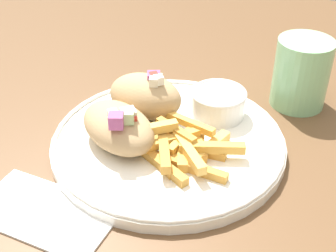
% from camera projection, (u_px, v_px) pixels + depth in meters
% --- Properties ---
extents(table, '(1.25, 1.25, 0.77)m').
position_uv_depth(table, '(180.00, 180.00, 0.68)').
color(table, brown).
rests_on(table, ground_plane).
extents(napkin, '(0.17, 0.11, 0.00)m').
position_uv_depth(napkin, '(45.00, 213.00, 0.51)').
color(napkin, white).
rests_on(napkin, table).
extents(plate, '(0.30, 0.30, 0.02)m').
position_uv_depth(plate, '(168.00, 141.00, 0.61)').
color(plate, white).
rests_on(plate, table).
extents(pita_sandwich_near, '(0.13, 0.11, 0.06)m').
position_uv_depth(pita_sandwich_near, '(118.00, 127.00, 0.58)').
color(pita_sandwich_near, tan).
rests_on(pita_sandwich_near, plate).
extents(pita_sandwich_far, '(0.11, 0.08, 0.07)m').
position_uv_depth(pita_sandwich_far, '(147.00, 94.00, 0.64)').
color(pita_sandwich_far, tan).
rests_on(pita_sandwich_far, plate).
extents(fries_pile, '(0.13, 0.12, 0.03)m').
position_uv_depth(fries_pile, '(183.00, 147.00, 0.57)').
color(fries_pile, '#E5B251').
rests_on(fries_pile, plate).
extents(sauce_ramekin, '(0.08, 0.08, 0.04)m').
position_uv_depth(sauce_ramekin, '(218.00, 102.00, 0.64)').
color(sauce_ramekin, white).
rests_on(sauce_ramekin, plate).
extents(water_glass, '(0.08, 0.08, 0.10)m').
position_uv_depth(water_glass, '(301.00, 76.00, 0.67)').
color(water_glass, '#8CCC93').
rests_on(water_glass, table).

